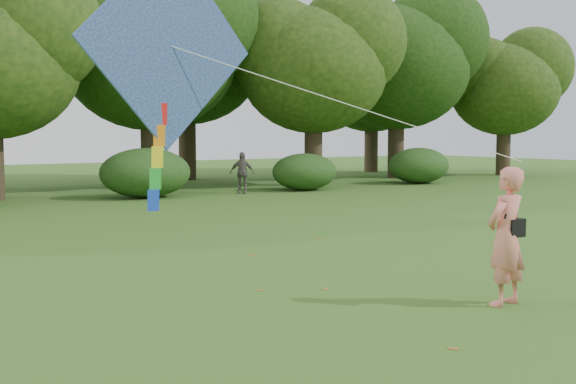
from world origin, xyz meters
TOP-DOWN VIEW (x-y plane):
  - ground at (0.00, 0.00)m, footprint 100.00×100.00m
  - man_kite_flyer at (0.42, -0.89)m, footprint 0.78×0.57m
  - bystander_right at (6.95, 17.48)m, footprint 1.01×0.94m
  - crossbody_bag at (0.54, -0.92)m, footprint 0.43×0.20m
  - flying_kite at (-4.06, 0.54)m, footprint 5.98×1.76m
  - tree_line at (1.67, 22.88)m, footprint 54.70×15.30m
  - shrub_band at (-0.72, 17.60)m, footprint 39.15×3.22m
  - fallen_leaves at (0.91, 3.15)m, footprint 10.34×12.49m

SIDE VIEW (x-z plane):
  - ground at x=0.00m, z-range 0.00..0.00m
  - fallen_leaves at x=0.91m, z-range 0.00..0.01m
  - bystander_right at x=6.95m, z-range 0.00..1.67m
  - shrub_band at x=-0.72m, z-range -0.08..1.79m
  - man_kite_flyer at x=0.42m, z-range 0.00..1.97m
  - crossbody_bag at x=0.54m, z-range 0.74..1.49m
  - flying_kite at x=-4.06m, z-range 1.82..5.08m
  - tree_line at x=1.67m, z-range 0.86..10.35m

